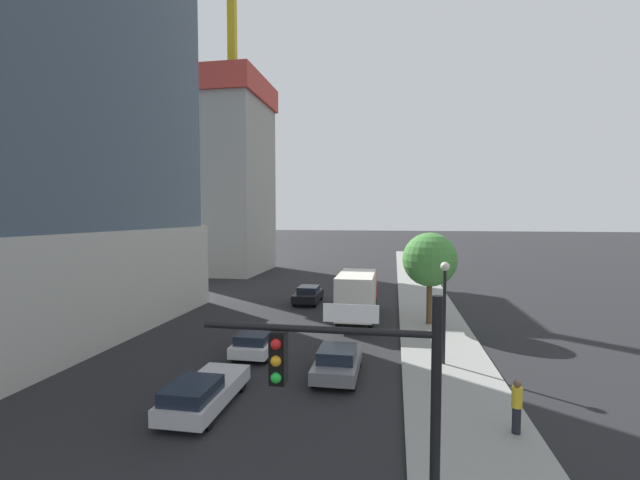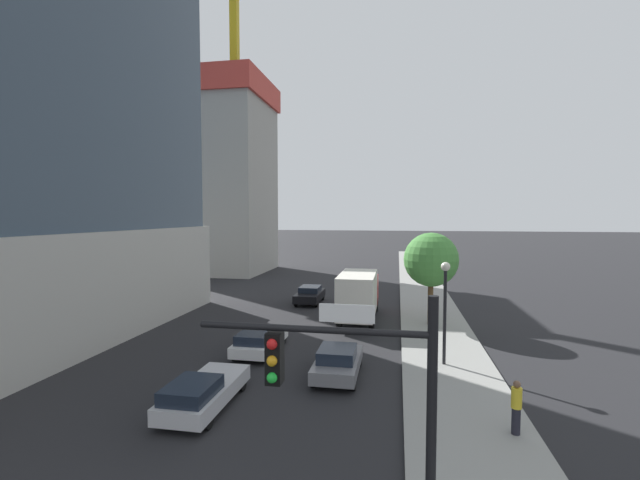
# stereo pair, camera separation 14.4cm
# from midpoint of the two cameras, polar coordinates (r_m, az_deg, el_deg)

# --- Properties ---
(sidewalk) EXTENTS (4.38, 120.00, 0.15)m
(sidewalk) POSITION_cam_midpoint_polar(r_m,az_deg,el_deg) (27.29, 15.26, -12.25)
(sidewalk) COLOR gray
(sidewalk) RESTS_ON ground
(construction_building) EXTENTS (20.27, 16.34, 34.43)m
(construction_building) POSITION_cam_midpoint_polar(r_m,az_deg,el_deg) (57.36, -13.63, 9.59)
(construction_building) COLOR #9E9B93
(construction_building) RESTS_ON ground
(traffic_light_pole) EXTENTS (4.79, 0.48, 5.69)m
(traffic_light_pole) POSITION_cam_midpoint_polar(r_m,az_deg,el_deg) (8.89, 4.79, -19.36)
(traffic_light_pole) COLOR black
(traffic_light_pole) RESTS_ON sidewalk
(street_lamp) EXTENTS (0.44, 0.44, 4.97)m
(street_lamp) POSITION_cam_midpoint_polar(r_m,az_deg,el_deg) (21.45, 16.18, -7.22)
(street_lamp) COLOR black
(street_lamp) RESTS_ON sidewalk
(street_tree) EXTENTS (3.57, 3.57, 6.07)m
(street_tree) POSITION_cam_midpoint_polar(r_m,az_deg,el_deg) (29.01, 14.38, -2.60)
(street_tree) COLOR brown
(street_tree) RESTS_ON sidewalk
(car_white) EXTENTS (1.91, 4.47, 1.32)m
(car_white) POSITION_cam_midpoint_polar(r_m,az_deg,el_deg) (23.48, -8.41, -13.25)
(car_white) COLOR silver
(car_white) RESTS_ON ground
(car_gray) EXTENTS (1.92, 4.16, 1.40)m
(car_gray) POSITION_cam_midpoint_polar(r_m,az_deg,el_deg) (20.11, 2.17, -15.98)
(car_gray) COLOR slate
(car_gray) RESTS_ON ground
(car_black) EXTENTS (1.94, 4.27, 1.39)m
(car_black) POSITION_cam_midpoint_polar(r_m,az_deg,el_deg) (35.94, -1.70, -7.32)
(car_black) COLOR black
(car_black) RESTS_ON ground
(car_silver) EXTENTS (1.90, 4.75, 1.36)m
(car_silver) POSITION_cam_midpoint_polar(r_m,az_deg,el_deg) (17.62, -15.67, -19.07)
(car_silver) COLOR #B7B7BC
(car_silver) RESTS_ON ground
(box_truck) EXTENTS (2.38, 7.75, 3.42)m
(box_truck) POSITION_cam_midpoint_polar(r_m,az_deg,el_deg) (30.01, 4.93, -7.13)
(box_truck) COLOR #B21E1E
(box_truck) RESTS_ON ground
(pedestrian_yellow_shirt) EXTENTS (0.34, 0.34, 1.79)m
(pedestrian_yellow_shirt) POSITION_cam_midpoint_polar(r_m,az_deg,el_deg) (16.35, 24.66, -19.58)
(pedestrian_yellow_shirt) COLOR black
(pedestrian_yellow_shirt) RESTS_ON sidewalk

